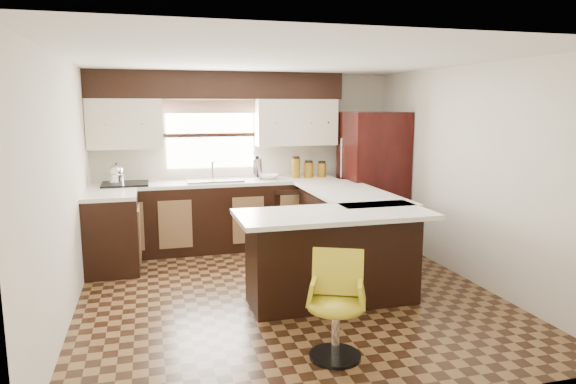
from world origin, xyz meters
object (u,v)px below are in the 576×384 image
object	(u,v)px
peninsula_long	(345,232)
bar_chair	(336,307)
peninsula_return	(332,259)
refrigerator	(372,179)

from	to	relation	value
peninsula_long	bar_chair	xyz separation A→B (m)	(-0.90, -2.07, -0.03)
peninsula_return	bar_chair	xyz separation A→B (m)	(-0.38, -1.10, -0.03)
peninsula_return	bar_chair	size ratio (longest dim) A/B	1.98
peninsula_long	peninsula_return	bearing A→B (deg)	-118.30
refrigerator	bar_chair	distance (m)	3.51
refrigerator	peninsula_return	bearing A→B (deg)	-123.87
peninsula_return	refrigerator	xyz separation A→B (m)	(1.30, 1.94, 0.48)
bar_chair	refrigerator	bearing A→B (deg)	85.48
peninsula_return	bar_chair	distance (m)	1.16
peninsula_long	peninsula_return	size ratio (longest dim) A/B	1.18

